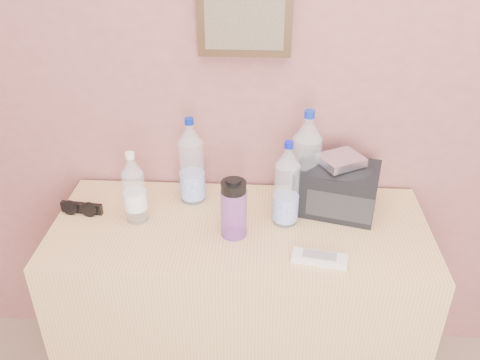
# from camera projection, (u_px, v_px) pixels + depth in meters

# --- Properties ---
(picture_frame) EXTENTS (0.30, 0.03, 0.25)m
(picture_frame) POSITION_uv_depth(u_px,v_px,m) (245.00, 17.00, 1.59)
(picture_frame) COLOR #382311
(picture_frame) RESTS_ON room_shell
(dresser) EXTENTS (1.25, 0.52, 0.78)m
(dresser) POSITION_uv_depth(u_px,v_px,m) (240.00, 310.00, 1.89)
(dresser) COLOR tan
(dresser) RESTS_ON ground
(pet_large_b) EXTENTS (0.09, 0.09, 0.31)m
(pet_large_b) POSITION_uv_depth(u_px,v_px,m) (192.00, 165.00, 1.75)
(pet_large_b) COLOR #AEC2D7
(pet_large_b) RESTS_ON dresser
(pet_large_c) EXTENTS (0.10, 0.10, 0.36)m
(pet_large_c) POSITION_uv_depth(u_px,v_px,m) (306.00, 165.00, 1.71)
(pet_large_c) COLOR silver
(pet_large_c) RESTS_ON dresser
(pet_large_d) EXTENTS (0.08, 0.08, 0.30)m
(pet_large_d) POSITION_uv_depth(u_px,v_px,m) (287.00, 188.00, 1.64)
(pet_large_d) COLOR silver
(pet_large_d) RESTS_ON dresser
(pet_small) EXTENTS (0.07, 0.07, 0.25)m
(pet_small) POSITION_uv_depth(u_px,v_px,m) (134.00, 191.00, 1.66)
(pet_small) COLOR silver
(pet_small) RESTS_ON dresser
(nalgene_bottle) EXTENTS (0.08, 0.08, 0.20)m
(nalgene_bottle) POSITION_uv_depth(u_px,v_px,m) (234.00, 208.00, 1.59)
(nalgene_bottle) COLOR purple
(nalgene_bottle) RESTS_ON dresser
(sunglasses) EXTENTS (0.15, 0.07, 0.04)m
(sunglasses) POSITION_uv_depth(u_px,v_px,m) (82.00, 208.00, 1.74)
(sunglasses) COLOR black
(sunglasses) RESTS_ON dresser
(ac_remote) EXTENTS (0.17, 0.08, 0.02)m
(ac_remote) POSITION_uv_depth(u_px,v_px,m) (319.00, 258.00, 1.52)
(ac_remote) COLOR white
(ac_remote) RESTS_ON dresser
(toiletry_bag) EXTENTS (0.31, 0.26, 0.18)m
(toiletry_bag) POSITION_uv_depth(u_px,v_px,m) (337.00, 185.00, 1.73)
(toiletry_bag) COLOR black
(toiletry_bag) RESTS_ON dresser
(foil_packet) EXTENTS (0.17, 0.16, 0.03)m
(foil_packet) POSITION_uv_depth(u_px,v_px,m) (341.00, 160.00, 1.66)
(foil_packet) COLOR silver
(foil_packet) RESTS_ON toiletry_bag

